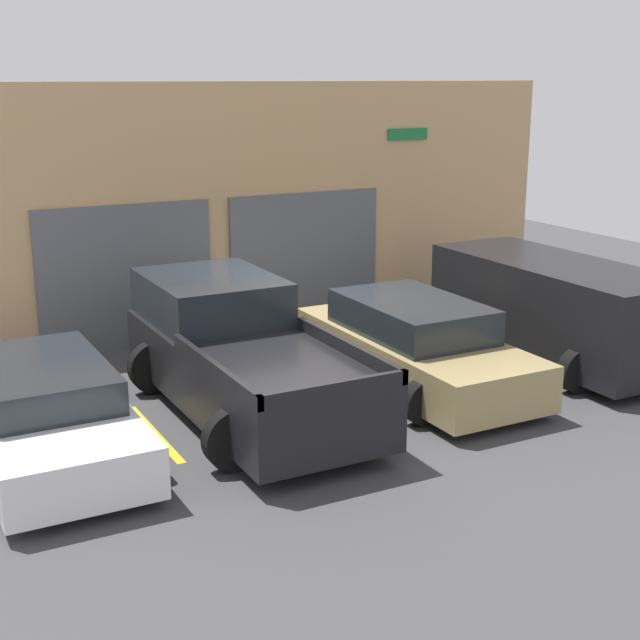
# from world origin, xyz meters

# --- Properties ---
(ground_plane) EXTENTS (28.00, 28.00, 0.00)m
(ground_plane) POSITION_xyz_m (0.00, 0.00, 0.00)
(ground_plane) COLOR #3D3D3F
(shophouse_building) EXTENTS (13.81, 0.68, 4.54)m
(shophouse_building) POSITION_xyz_m (-0.01, 3.29, 2.24)
(shophouse_building) COLOR tan
(shophouse_building) RESTS_ON ground
(pickup_truck) EXTENTS (2.53, 5.03, 1.75)m
(pickup_truck) POSITION_xyz_m (-1.39, -0.73, 0.82)
(pickup_truck) COLOR black
(pickup_truck) RESTS_ON ground
(sedan_white) EXTENTS (2.16, 4.45, 1.18)m
(sedan_white) POSITION_xyz_m (-4.17, -1.00, 0.56)
(sedan_white) COLOR white
(sedan_white) RESTS_ON ground
(sedan_side) EXTENTS (2.22, 4.54, 1.34)m
(sedan_side) POSITION_xyz_m (1.39, -1.00, 0.63)
(sedan_side) COLOR #9E8956
(sedan_side) RESTS_ON ground
(van_right) EXTENTS (2.25, 4.60, 1.68)m
(van_right) POSITION_xyz_m (4.17, -1.03, 0.91)
(van_right) COLOR black
(van_right) RESTS_ON ground
(parking_stripe_left) EXTENTS (0.12, 2.20, 0.01)m
(parking_stripe_left) POSITION_xyz_m (-2.78, -1.03, 0.00)
(parking_stripe_left) COLOR gold
(parking_stripe_left) RESTS_ON ground
(parking_stripe_centre) EXTENTS (0.12, 2.20, 0.01)m
(parking_stripe_centre) POSITION_xyz_m (0.00, -1.03, 0.00)
(parking_stripe_centre) COLOR gold
(parking_stripe_centre) RESTS_ON ground
(parking_stripe_right) EXTENTS (0.12, 2.20, 0.01)m
(parking_stripe_right) POSITION_xyz_m (2.78, -1.03, 0.00)
(parking_stripe_right) COLOR gold
(parking_stripe_right) RESTS_ON ground
(parking_stripe_far_right) EXTENTS (0.12, 2.20, 0.01)m
(parking_stripe_far_right) POSITION_xyz_m (5.56, -1.03, 0.00)
(parking_stripe_far_right) COLOR gold
(parking_stripe_far_right) RESTS_ON ground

